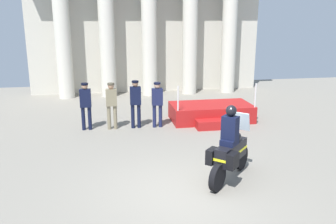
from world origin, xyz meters
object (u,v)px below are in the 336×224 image
(reviewing_stand, at_px, (212,113))
(motorcycle_with_rider, at_px, (230,150))
(officer_in_row_0, at_px, (86,103))
(officer_in_row_2, at_px, (136,100))
(officer_in_row_1, at_px, (112,102))
(officer_in_row_3, at_px, (157,101))

(reviewing_stand, height_order, motorcycle_with_rider, motorcycle_with_rider)
(motorcycle_with_rider, bearing_deg, officer_in_row_0, 80.11)
(officer_in_row_2, bearing_deg, officer_in_row_1, 1.34)
(officer_in_row_0, distance_m, motorcycle_with_rider, 5.97)
(officer_in_row_2, height_order, officer_in_row_3, officer_in_row_2)
(officer_in_row_3, bearing_deg, officer_in_row_2, -2.04)
(officer_in_row_0, xyz_separation_m, officer_in_row_1, (0.89, -0.07, -0.00))
(officer_in_row_3, relative_size, motorcycle_with_rider, 0.86)
(officer_in_row_0, xyz_separation_m, officer_in_row_3, (2.51, -0.11, -0.02))
(officer_in_row_0, bearing_deg, officer_in_row_3, 178.69)
(officer_in_row_1, height_order, motorcycle_with_rider, motorcycle_with_rider)
(officer_in_row_2, relative_size, motorcycle_with_rider, 0.90)
(officer_in_row_1, height_order, officer_in_row_2, officer_in_row_2)
(reviewing_stand, distance_m, officer_in_row_2, 3.05)
(officer_in_row_1, distance_m, officer_in_row_2, 0.84)
(officer_in_row_0, bearing_deg, officer_in_row_2, 179.01)
(officer_in_row_0, height_order, officer_in_row_2, officer_in_row_2)
(reviewing_stand, xyz_separation_m, officer_in_row_1, (-3.78, -0.41, 0.68))
(motorcycle_with_rider, bearing_deg, reviewing_stand, 31.17)
(officer_in_row_0, distance_m, officer_in_row_2, 1.74)
(officer_in_row_1, distance_m, officer_in_row_3, 1.62)
(officer_in_row_0, bearing_deg, officer_in_row_1, 176.80)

